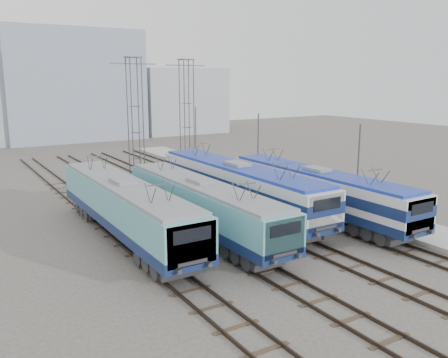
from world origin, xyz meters
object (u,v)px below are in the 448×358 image
catenary_tower_east (187,112)px  locomotive_far_right (318,189)px  catenary_tower_west (135,115)px  mast_mid (258,152)px  locomotive_center_right (239,185)px  locomotive_center_left (202,204)px  mast_rear (196,138)px  locomotive_far_left (126,206)px  mast_front (358,174)px

catenary_tower_east → locomotive_far_right: bearing=-89.3°
locomotive_far_right → catenary_tower_west: size_ratio=1.46×
catenary_tower_west → mast_mid: catenary_tower_west is taller
locomotive_far_right → catenary_tower_west: 19.76m
locomotive_center_right → catenary_tower_west: size_ratio=1.57×
catenary_tower_west → mast_mid: size_ratio=1.71×
locomotive_center_left → catenary_tower_west: bearing=82.5°
locomotive_center_left → catenary_tower_east: size_ratio=1.44×
locomotive_center_left → catenary_tower_west: (2.25, 17.09, 4.48)m
locomotive_center_left → mast_rear: mast_rear is taller
locomotive_far_right → catenary_tower_west: catenary_tower_west is taller
locomotive_far_left → mast_mid: bearing=25.7°
catenary_tower_east → mast_rear: size_ratio=1.71×
catenary_tower_east → mast_front: 22.32m
locomotive_center_right → mast_mid: (6.35, 6.45, 1.11)m
catenary_tower_west → mast_rear: bearing=24.9°
mast_mid → locomotive_far_right: bearing=-100.4°
locomotive_center_right → mast_mid: bearing=45.4°
locomotive_far_left → mast_rear: bearing=51.6°
locomotive_center_right → mast_rear: mast_rear is taller
locomotive_center_left → locomotive_center_right: size_ratio=0.92×
locomotive_far_left → locomotive_center_right: (9.00, 0.94, 0.13)m
locomotive_far_left → catenary_tower_east: bearing=52.7°
locomotive_center_left → mast_mid: bearing=39.9°
mast_front → mast_rear: same height
locomotive_center_right → locomotive_far_right: size_ratio=1.07×
locomotive_far_right → mast_front: 2.97m
catenary_tower_east → mast_rear: catenary_tower_east is taller
catenary_tower_west → mast_mid: bearing=-42.9°
locomotive_far_left → locomotive_center_right: locomotive_center_right is taller
locomotive_center_right → mast_front: (6.35, -5.55, 1.11)m
catenary_tower_west → mast_mid: 12.16m
locomotive_center_right → mast_mid: size_ratio=2.68×
catenary_tower_west → locomotive_center_right: bearing=-81.1°
locomotive_far_left → catenary_tower_west: (6.75, 15.39, 4.38)m
catenary_tower_east → mast_mid: bearing=-78.1°
mast_rear → locomotive_far_right: bearing=-94.8°
catenary_tower_west → catenary_tower_east: 6.80m
locomotive_far_left → locomotive_far_right: bearing=-11.1°
locomotive_center_left → locomotive_far_right: locomotive_far_right is taller
catenary_tower_west → mast_front: size_ratio=1.71×
locomotive_center_right → catenary_tower_west: catenary_tower_west is taller
catenary_tower_east → mast_rear: bearing=43.6°
locomotive_far_left → locomotive_center_left: (4.50, -1.70, -0.10)m
locomotive_far_right → catenary_tower_east: catenary_tower_east is taller
locomotive_center_left → mast_mid: (10.85, 9.09, 1.34)m
mast_mid → mast_rear: same height
locomotive_center_left → mast_mid: 14.22m
locomotive_far_right → mast_front: size_ratio=2.50×
mast_front → mast_mid: bearing=90.0°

